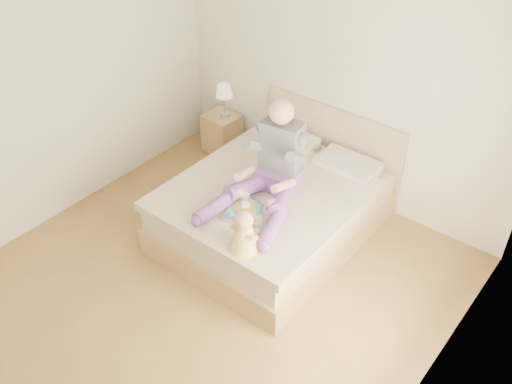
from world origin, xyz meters
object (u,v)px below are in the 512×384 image
Objects in this scene: adult at (271,169)px; baby at (245,234)px; bed at (277,205)px; tray at (255,210)px; nightstand at (222,133)px.

baby is (0.30, -0.76, -0.12)m from adult.
bed is 5.54× the size of baby.
bed is 1.84× the size of adult.
adult is 1.94× the size of tray.
adult is 0.41m from tray.
nightstand is 0.80× the size of tray.
tray is at bearing -35.57° from nightstand.
adult is 3.02× the size of baby.
nightstand is 2.10m from tray.
nightstand is 2.57m from baby.
baby is at bearing -82.50° from tray.
nightstand is 1.92m from adult.
adult is at bearing -29.01° from nightstand.
adult is (1.51, -0.99, 0.64)m from nightstand.
bed is 1.66m from nightstand.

